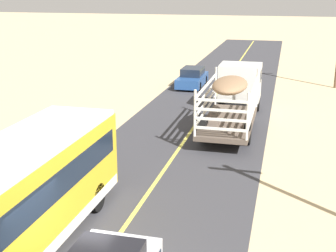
{
  "coord_description": "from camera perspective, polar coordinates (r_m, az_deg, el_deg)",
  "views": [
    {
      "loc": [
        4.69,
        -9.36,
        7.48
      ],
      "look_at": [
        0.0,
        9.05,
        1.78
      ],
      "focal_mm": 49.75,
      "sensor_mm": 36.0,
      "label": 1
    }
  ],
  "objects": [
    {
      "name": "bus",
      "position": [
        13.8,
        -18.64,
        -8.79
      ],
      "size": [
        2.54,
        10.0,
        3.21
      ],
      "color": "gold",
      "rests_on": "road_surface"
    },
    {
      "name": "livestock_truck",
      "position": [
        27.27,
        8.36,
        4.48
      ],
      "size": [
        2.53,
        9.7,
        3.02
      ],
      "color": "silver",
      "rests_on": "road_surface"
    },
    {
      "name": "car_far",
      "position": [
        36.31,
        3.0,
        5.9
      ],
      "size": [
        1.8,
        4.4,
        1.46
      ],
      "color": "#264C8C",
      "rests_on": "road_surface"
    }
  ]
}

